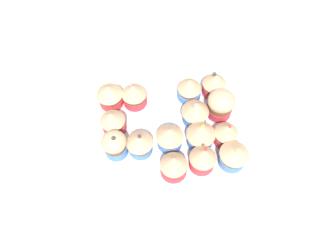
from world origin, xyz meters
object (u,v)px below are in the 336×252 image
(cupcake_9, at_px, (201,133))
(cupcake_14, at_px, (234,155))
(baking_tray, at_px, (168,133))
(cupcake_12, at_px, (220,104))
(cupcake_6, at_px, (174,165))
(cupcake_3, at_px, (134,94))
(cupcake_1, at_px, (113,121))
(cupcake_4, at_px, (140,143))
(cupcake_2, at_px, (115,145))
(cupcake_10, at_px, (203,158))
(cupcake_13, at_px, (226,133))
(cupcake_5, at_px, (169,137))
(cupcake_8, at_px, (195,111))
(cupcake_11, at_px, (215,84))
(napkin, at_px, (141,52))
(cupcake_0, at_px, (110,95))
(cupcake_7, at_px, (189,88))

(cupcake_9, xyz_separation_m, cupcake_14, (0.06, 0.06, -0.00))
(baking_tray, distance_m, cupcake_12, 0.14)
(cupcake_6, bearing_deg, cupcake_12, 136.76)
(cupcake_3, height_order, cupcake_14, same)
(cupcake_1, distance_m, cupcake_4, 0.09)
(cupcake_2, height_order, cupcake_10, cupcake_10)
(cupcake_13, bearing_deg, cupcake_5, -92.22)
(cupcake_8, bearing_deg, cupcake_13, 43.52)
(cupcake_9, distance_m, cupcake_11, 0.15)
(cupcake_5, relative_size, cupcake_8, 0.97)
(cupcake_6, distance_m, cupcake_8, 0.15)
(cupcake_10, bearing_deg, cupcake_6, -82.80)
(cupcake_2, distance_m, cupcake_10, 0.20)
(cupcake_2, distance_m, napkin, 0.32)
(cupcake_2, height_order, cupcake_13, cupcake_2)
(cupcake_14, bearing_deg, cupcake_8, -151.32)
(cupcake_0, bearing_deg, cupcake_14, 53.90)
(cupcake_6, xyz_separation_m, napkin, (-0.37, -0.05, -0.05))
(cupcake_1, height_order, cupcake_2, cupcake_2)
(cupcake_0, xyz_separation_m, cupcake_13, (0.14, 0.26, -0.00))
(cupcake_3, height_order, cupcake_4, cupcake_3)
(cupcake_5, relative_size, cupcake_9, 0.91)
(napkin, bearing_deg, baking_tray, 9.65)
(cupcake_4, height_order, cupcake_13, same)
(cupcake_4, xyz_separation_m, cupcake_13, (-0.00, 0.20, -0.00))
(cupcake_8, bearing_deg, cupcake_11, 140.25)
(baking_tray, relative_size, cupcake_13, 5.21)
(cupcake_4, relative_size, cupcake_11, 0.98)
(cupcake_1, distance_m, cupcake_9, 0.21)
(cupcake_6, bearing_deg, cupcake_7, 161.73)
(cupcake_5, xyz_separation_m, cupcake_6, (0.07, 0.00, 0.00))
(cupcake_13, bearing_deg, cupcake_2, -90.23)
(cupcake_11, height_order, cupcake_13, cupcake_11)
(baking_tray, height_order, cupcake_6, cupcake_6)
(cupcake_4, bearing_deg, cupcake_11, 125.17)
(cupcake_3, bearing_deg, cupcake_12, 74.44)
(cupcake_6, bearing_deg, cupcake_13, 116.41)
(cupcake_13, bearing_deg, cupcake_12, 178.50)
(cupcake_7, bearing_deg, cupcake_8, 2.43)
(cupcake_4, bearing_deg, cupcake_10, 68.05)
(cupcake_13, bearing_deg, cupcake_10, -49.04)
(cupcake_9, relative_size, cupcake_11, 1.11)
(cupcake_5, xyz_separation_m, cupcake_12, (-0.07, 0.13, 0.00))
(cupcake_1, xyz_separation_m, cupcake_5, (0.06, 0.12, 0.00))
(cupcake_11, distance_m, cupcake_12, 0.06)
(cupcake_11, bearing_deg, cupcake_1, -73.41)
(cupcake_14, bearing_deg, cupcake_12, -178.77)
(cupcake_1, relative_size, cupcake_14, 0.97)
(cupcake_4, height_order, cupcake_5, cupcake_5)
(cupcake_11, distance_m, napkin, 0.24)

